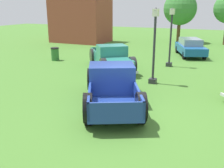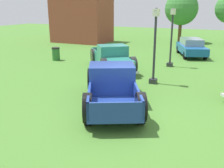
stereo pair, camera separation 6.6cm
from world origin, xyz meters
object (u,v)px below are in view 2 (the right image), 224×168
pickup_truck_behind_left (113,59)px  lamp_post_far (155,45)px  sedan_distant_a (191,47)px  oak_tree_east (181,9)px  pickup_truck_foreground (112,84)px  lamp_post_near (172,36)px  trash_can (56,54)px

pickup_truck_behind_left → lamp_post_far: 3.76m
pickup_truck_behind_left → sedan_distant_a: pickup_truck_behind_left is taller
sedan_distant_a → lamp_post_far: 8.93m
oak_tree_east → pickup_truck_behind_left: bearing=-94.7°
pickup_truck_foreground → lamp_post_near: (0.73, 7.71, 1.21)m
lamp_post_far → trash_can: size_ratio=4.01×
trash_can → pickup_truck_behind_left: bearing=-12.6°
pickup_truck_behind_left → oak_tree_east: oak_tree_east is taller
sedan_distant_a → lamp_post_far: lamp_post_far is taller
trash_can → oak_tree_east: bearing=65.4°
sedan_distant_a → trash_can: (-8.83, -5.95, -0.25)m
pickup_truck_behind_left → lamp_post_far: size_ratio=1.35×
sedan_distant_a → lamp_post_near: size_ratio=1.19×
lamp_post_near → pickup_truck_foreground: bearing=-95.4°
pickup_truck_foreground → lamp_post_far: lamp_post_far is taller
pickup_truck_foreground → lamp_post_far: size_ratio=1.47×
lamp_post_far → oak_tree_east: (-1.84, 16.85, 1.60)m
pickup_truck_foreground → sedan_distant_a: bearing=83.4°
lamp_post_far → pickup_truck_foreground: bearing=-103.5°
pickup_truck_foreground → trash_can: bearing=139.8°
lamp_post_near → trash_can: 8.40m
pickup_truck_behind_left → trash_can: pickup_truck_behind_left is taller
sedan_distant_a → lamp_post_far: (-0.60, -8.82, 1.27)m
sedan_distant_a → trash_can: bearing=-146.0°
lamp_post_far → oak_tree_east: 17.03m
pickup_truck_foreground → trash_can: size_ratio=5.88×
trash_can → lamp_post_far: bearing=-19.3°
trash_can → oak_tree_east: size_ratio=0.18×
lamp_post_near → lamp_post_far: lamp_post_far is taller
pickup_truck_foreground → lamp_post_near: bearing=84.6°
lamp_post_far → lamp_post_near: bearing=91.2°
sedan_distant_a → lamp_post_near: (-0.69, -4.51, 1.25)m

